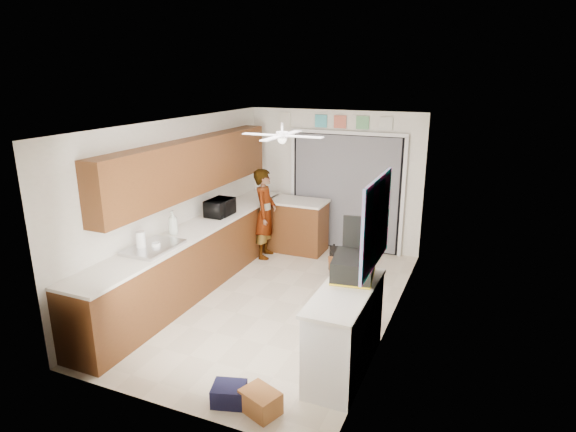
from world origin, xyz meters
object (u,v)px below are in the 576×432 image
(cardboard_box, at_px, (261,402))
(man, at_px, (265,214))
(microwave, at_px, (220,207))
(soap_bottle, at_px, (173,222))
(paper_towel_roll, at_px, (141,241))
(dog, at_px, (336,260))
(navy_crate, at_px, (229,394))
(cup, at_px, (156,246))
(suitcase, at_px, (353,267))

(cardboard_box, xyz_separation_m, man, (-1.72, 3.70, 0.67))
(microwave, distance_m, soap_bottle, 1.06)
(paper_towel_roll, bearing_deg, dog, 51.86)
(navy_crate, distance_m, man, 4.00)
(cup, xyz_separation_m, suitcase, (2.57, 0.15, 0.08))
(cardboard_box, bearing_deg, microwave, 126.44)
(microwave, relative_size, cardboard_box, 1.34)
(microwave, height_order, paper_towel_roll, microwave)
(soap_bottle, xyz_separation_m, suitcase, (2.73, -0.45, -0.05))
(soap_bottle, bearing_deg, navy_crate, -43.59)
(cardboard_box, bearing_deg, paper_towel_roll, 153.66)
(soap_bottle, xyz_separation_m, navy_crate, (1.89, -1.80, -1.01))
(navy_crate, relative_size, man, 0.20)
(cup, relative_size, man, 0.07)
(cup, xyz_separation_m, dog, (1.71, 2.27, -0.76))
(navy_crate, xyz_separation_m, man, (-1.38, 3.70, 0.69))
(suitcase, relative_size, navy_crate, 1.80)
(man, distance_m, dog, 1.49)
(navy_crate, bearing_deg, man, 110.47)
(microwave, relative_size, navy_crate, 1.49)
(microwave, xyz_separation_m, dog, (1.74, 0.62, -0.85))
(suitcase, height_order, man, man)
(microwave, bearing_deg, suitcase, -119.58)
(cup, bearing_deg, soap_bottle, 105.41)
(dog, bearing_deg, navy_crate, -113.55)
(navy_crate, distance_m, dog, 3.47)
(soap_bottle, bearing_deg, cardboard_box, -38.85)
(paper_towel_roll, relative_size, navy_crate, 0.79)
(soap_bottle, xyz_separation_m, dog, (1.87, 1.67, -0.89))
(microwave, xyz_separation_m, cup, (0.03, -1.65, -0.09))
(soap_bottle, height_order, man, man)
(microwave, xyz_separation_m, paper_towel_roll, (-0.12, -1.75, -0.01))
(dog, bearing_deg, microwave, 175.80)
(paper_towel_roll, xyz_separation_m, cardboard_box, (2.22, -1.10, -0.95))
(suitcase, xyz_separation_m, dog, (-0.86, 2.12, -0.84))
(cup, bearing_deg, man, 82.09)
(paper_towel_roll, relative_size, cardboard_box, 0.71)
(cup, relative_size, suitcase, 0.20)
(suitcase, relative_size, dog, 1.02)
(microwave, height_order, soap_bottle, soap_bottle)
(microwave, bearing_deg, navy_crate, -147.90)
(microwave, distance_m, man, 0.97)
(cardboard_box, height_order, man, man)
(cup, height_order, suitcase, suitcase)
(navy_crate, bearing_deg, cup, 145.17)
(man, relative_size, dog, 2.78)
(cup, relative_size, dog, 0.20)
(cup, relative_size, navy_crate, 0.35)
(paper_towel_roll, bearing_deg, man, 79.14)
(soap_bottle, height_order, cardboard_box, soap_bottle)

